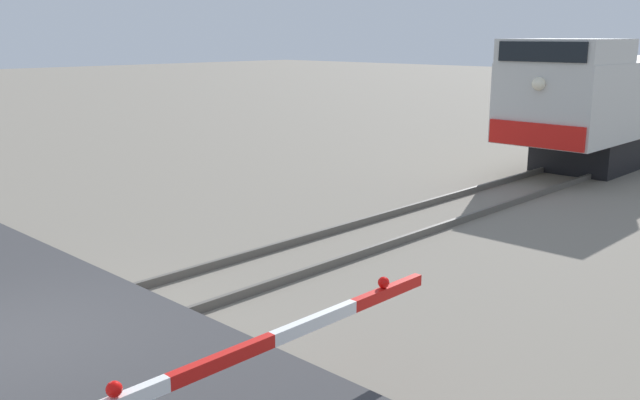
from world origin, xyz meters
The scene contains 3 objects.
ground_plane centered at (0.00, 0.00, 0.00)m, with size 160.00×160.00×0.00m, color gray.
rail_track_right centered at (0.72, 0.00, 0.07)m, with size 0.08×80.00×0.15m, color #59544C.
road_surface centered at (0.00, 0.00, 0.08)m, with size 36.00×4.48×0.16m, color #38383A.
Camera 1 is at (8.59, -3.13, 3.96)m, focal length 38.83 mm.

